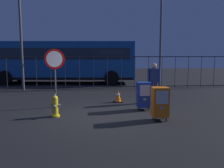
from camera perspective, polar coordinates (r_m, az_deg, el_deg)
name	(u,v)px	position (r m, az deg, el deg)	size (l,w,h in m)	color
ground_plane	(106,115)	(7.33, -1.60, -8.17)	(60.00, 60.00, 0.00)	black
fire_hydrant	(55,106)	(7.34, -14.61, -5.57)	(0.33, 0.32, 0.75)	yellow
newspaper_box_primary	(160,102)	(6.81, 12.38, -4.60)	(0.48, 0.42, 1.02)	black
newspaper_box_secondary	(144,95)	(8.04, 8.25, -2.73)	(0.48, 0.42, 1.02)	black
stop_sign	(55,66)	(8.54, -14.71, 4.64)	(0.71, 0.31, 2.23)	#4C4F54
pedestrian	(154,80)	(9.36, 10.85, 0.92)	(0.55, 0.22, 1.67)	#382D51
traffic_cone	(118,96)	(9.39, 1.58, -3.17)	(0.36, 0.36, 0.53)	black
fence_barrier	(100,72)	(13.46, -3.04, 3.15)	(18.03, 0.04, 2.00)	#2D2D33
bus_near	(62,60)	(16.60, -12.94, 6.10)	(10.68, 3.49, 3.00)	#19519E
bus_far	(53,59)	(21.59, -15.10, 6.21)	(10.67, 3.45, 3.00)	red
street_light_near_left	(20,15)	(14.09, -22.88, 16.18)	(0.32, 0.32, 7.46)	#4C4F54
street_light_near_right	(161,30)	(15.39, 12.61, 13.60)	(0.32, 0.32, 6.36)	#4C4F54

